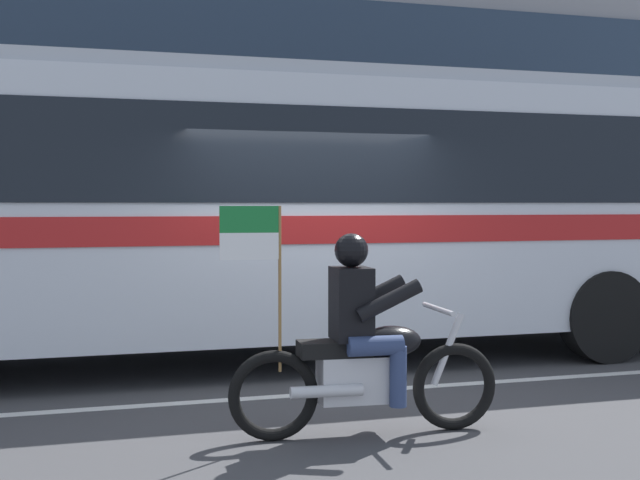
{
  "coord_description": "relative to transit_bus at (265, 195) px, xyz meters",
  "views": [
    {
      "loc": [
        -2.36,
        -8.17,
        1.79
      ],
      "look_at": [
        -0.07,
        -0.57,
        1.45
      ],
      "focal_mm": 47.62,
      "sensor_mm": 36.0,
      "label": 1
    }
  ],
  "objects": [
    {
      "name": "ground_plane",
      "position": [
        0.19,
        -1.19,
        -1.88
      ],
      "size": [
        60.0,
        60.0,
        0.0
      ],
      "primitive_type": "plane",
      "color": "#3D3D3F"
    },
    {
      "name": "sidewalk_curb",
      "position": [
        0.19,
        3.91,
        -1.81
      ],
      "size": [
        28.0,
        3.8,
        0.15
      ],
      "primitive_type": "cube",
      "color": "#A39E93",
      "rests_on": "ground_plane"
    },
    {
      "name": "lane_center_stripe",
      "position": [
        0.19,
        -1.79,
        -1.88
      ],
      "size": [
        26.6,
        0.14,
        0.01
      ],
      "primitive_type": "cube",
      "color": "silver",
      "rests_on": "ground_plane"
    },
    {
      "name": "transit_bus",
      "position": [
        0.0,
        0.0,
        0.0
      ],
      "size": [
        13.3,
        2.65,
        3.22
      ],
      "color": "silver",
      "rests_on": "ground_plane"
    },
    {
      "name": "motorcycle_with_rider",
      "position": [
        0.02,
        -3.25,
        -1.22
      ],
      "size": [
        2.19,
        0.64,
        1.78
      ],
      "color": "black",
      "rests_on": "ground_plane"
    },
    {
      "name": "fire_hydrant",
      "position": [
        5.58,
        2.83,
        -1.37
      ],
      "size": [
        0.22,
        0.3,
        0.75
      ],
      "color": "gold",
      "rests_on": "sidewalk_curb"
    }
  ]
}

